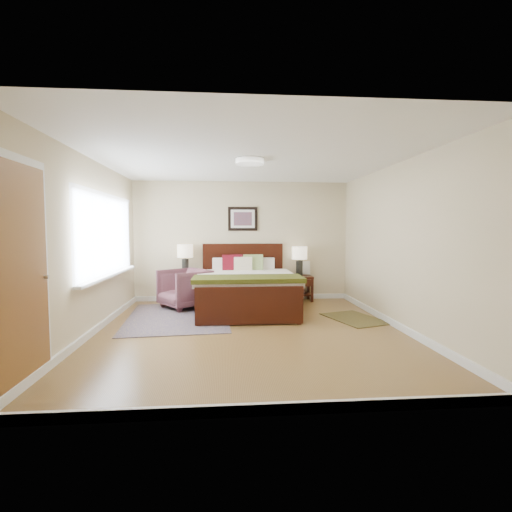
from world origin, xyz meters
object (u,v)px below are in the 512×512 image
(armchair, at_px, (185,288))
(rug_persian, at_px, (177,317))
(bed, at_px, (246,281))
(nightstand_left, at_px, (185,281))
(lamp_right, at_px, (299,256))
(nightstand_right, at_px, (299,285))
(lamp_left, at_px, (185,254))

(armchair, bearing_deg, rug_persian, -39.94)
(armchair, bearing_deg, bed, 37.97)
(nightstand_left, height_order, rug_persian, nightstand_left)
(bed, distance_m, armchair, 1.20)
(bed, bearing_deg, nightstand_left, 145.02)
(nightstand_left, xyz_separation_m, lamp_right, (2.36, 0.02, 0.49))
(nightstand_right, distance_m, armchair, 2.38)
(nightstand_right, height_order, armchair, armchair)
(nightstand_right, bearing_deg, rug_persian, -151.65)
(bed, height_order, lamp_left, bed)
(bed, relative_size, lamp_right, 3.59)
(nightstand_right, height_order, lamp_left, lamp_left)
(lamp_right, bearing_deg, nightstand_left, -179.50)
(lamp_right, relative_size, armchair, 0.74)
(nightstand_right, bearing_deg, bed, -144.56)
(nightstand_right, relative_size, lamp_left, 0.87)
(bed, relative_size, nightstand_left, 3.80)
(nightstand_left, xyz_separation_m, armchair, (0.04, -0.51, -0.08))
(nightstand_left, xyz_separation_m, nightstand_right, (2.36, 0.01, -0.12))
(bed, height_order, lamp_right, bed)
(lamp_right, bearing_deg, rug_persian, -151.39)
(nightstand_left, distance_m, armchair, 0.52)
(bed, height_order, rug_persian, bed)
(nightstand_right, bearing_deg, armchair, -167.37)
(lamp_left, relative_size, lamp_right, 1.00)
(nightstand_left, height_order, nightstand_right, nightstand_left)
(bed, relative_size, rug_persian, 0.95)
(lamp_left, relative_size, rug_persian, 0.26)
(bed, bearing_deg, armchair, 164.61)
(nightstand_right, bearing_deg, nightstand_left, -179.84)
(nightstand_left, bearing_deg, bed, -34.98)
(bed, bearing_deg, rug_persian, -159.70)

